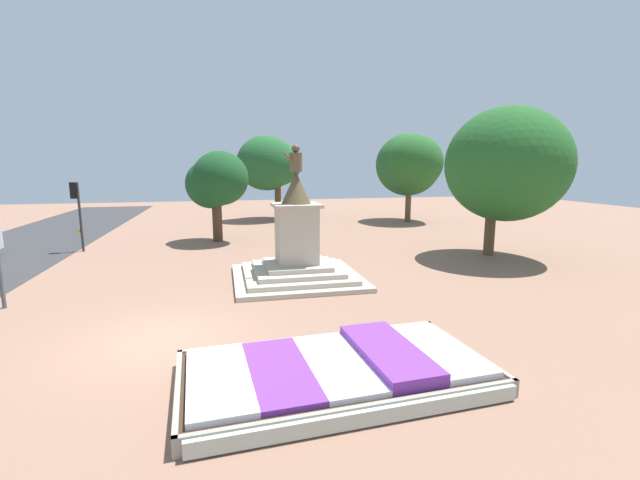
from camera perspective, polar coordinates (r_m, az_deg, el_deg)
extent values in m
plane|color=#8C6651|center=(11.61, -20.50, -12.38)|extent=(86.01, 86.01, 0.00)
cube|color=#38281C|center=(9.02, 2.11, -17.31)|extent=(6.12, 3.35, 0.31)
cube|color=gray|center=(7.76, 6.02, -22.11)|extent=(6.14, 0.49, 0.35)
cube|color=gray|center=(10.35, -0.68, -13.48)|extent=(6.14, 0.49, 0.35)
cube|color=gray|center=(8.65, -18.39, -18.99)|extent=(0.30, 3.18, 0.35)
cube|color=gray|center=(10.30, 18.79, -14.16)|extent=(0.30, 3.18, 0.35)
cube|color=white|center=(8.55, -13.38, -17.61)|extent=(1.32, 2.85, 0.12)
cube|color=#72339E|center=(8.67, -5.43, -17.00)|extent=(1.32, 2.85, 0.11)
cube|color=white|center=(8.93, 2.12, -16.12)|extent=(1.32, 2.85, 0.11)
cube|color=#72339E|center=(9.30, 9.07, -14.65)|extent=(1.32, 2.85, 0.26)
cube|color=white|center=(9.84, 15.30, -13.85)|extent=(1.32, 2.85, 0.14)
cube|color=#B2BCAD|center=(7.72, 6.17, -22.32)|extent=(5.84, 0.57, 0.28)
cube|color=#B1A692|center=(16.32, -3.10, -5.00)|extent=(4.71, 4.71, 0.17)
cube|color=#B3A994|center=(16.28, -3.11, -4.43)|extent=(3.92, 3.92, 0.17)
cube|color=#B4A995|center=(16.24, -3.11, -3.86)|extent=(3.14, 3.14, 0.17)
cube|color=#B2A893|center=(16.20, -3.12, -3.29)|extent=(2.35, 2.35, 0.17)
cube|color=#B2A893|center=(15.98, -3.15, 0.67)|extent=(1.46, 1.46, 2.10)
cube|color=#B2A893|center=(15.84, -3.19, 4.65)|extent=(1.72, 1.72, 0.12)
cone|color=brown|center=(15.79, -3.22, 6.97)|extent=(1.09, 1.09, 1.17)
cylinder|color=brown|center=(15.77, -3.25, 10.31)|extent=(0.47, 0.47, 0.68)
sphere|color=brown|center=(15.78, -3.27, 12.08)|extent=(0.30, 0.30, 0.30)
cylinder|color=brown|center=(15.59, -4.10, 10.81)|extent=(0.54, 0.37, 0.46)
cylinder|color=#2D2D33|center=(24.41, -29.33, 2.66)|extent=(0.12, 0.12, 3.46)
cube|color=black|center=(24.38, -30.03, 5.74)|extent=(0.26, 0.30, 0.80)
cylinder|color=#4B0808|center=(24.42, -30.38, 6.34)|extent=(0.04, 0.14, 0.14)
cylinder|color=#543E08|center=(24.43, -30.33, 5.72)|extent=(0.04, 0.14, 0.14)
cylinder|color=green|center=(24.44, -30.27, 5.10)|extent=(0.04, 0.14, 0.14)
cube|color=gold|center=(24.53, -29.41, 1.07)|extent=(0.11, 0.17, 0.20)
cylinder|color=#4C3823|center=(33.81, -5.63, 5.15)|extent=(0.49, 0.49, 2.98)
ellipsoid|color=#225B2C|center=(33.77, -7.13, 10.42)|extent=(3.52, 3.30, 3.40)
ellipsoid|color=#225829|center=(34.54, -5.91, 10.08)|extent=(4.06, 4.44, 3.55)
ellipsoid|color=#21582B|center=(33.94, -7.18, 10.14)|extent=(4.58, 4.10, 4.22)
cylinder|color=brown|center=(33.23, 11.66, 4.48)|extent=(0.43, 0.43, 2.48)
ellipsoid|color=#27582A|center=(33.19, 11.58, 9.34)|extent=(4.03, 4.11, 3.09)
ellipsoid|color=#235827|center=(33.76, 11.64, 9.80)|extent=(4.81, 5.27, 4.69)
ellipsoid|color=#255C25|center=(32.97, 12.37, 10.10)|extent=(4.44, 4.06, 4.08)
cylinder|color=#4C3823|center=(24.97, -13.53, 2.50)|extent=(0.54, 0.54, 2.34)
ellipsoid|color=#194922|center=(24.25, -13.13, 8.03)|extent=(3.03, 3.03, 2.96)
ellipsoid|color=#1B4E24|center=(25.02, -13.31, 8.29)|extent=(2.46, 2.23, 2.18)
ellipsoid|color=#194D27|center=(24.95, -14.33, 7.25)|extent=(2.81, 3.04, 2.74)
cylinder|color=brown|center=(22.07, 21.68, 1.02)|extent=(0.49, 0.49, 2.27)
ellipsoid|color=#225B29|center=(21.34, 23.62, 10.37)|extent=(4.41, 4.84, 3.41)
ellipsoid|color=#225B25|center=(21.35, 23.61, 9.23)|extent=(5.31, 5.80, 5.15)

